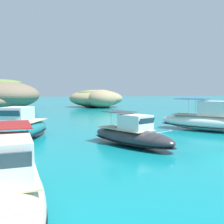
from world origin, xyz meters
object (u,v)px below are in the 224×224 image
object	(u,v)px
motorboat_cream	(1,191)
motorboat_charcoal	(132,135)
islet_small	(97,98)
motorboat_white	(209,121)
motorboat_teal	(20,129)

from	to	relation	value
motorboat_cream	motorboat_charcoal	bearing A→B (deg)	49.00
islet_small	motorboat_cream	bearing A→B (deg)	-107.09
motorboat_charcoal	motorboat_white	xyz separation A→B (m)	(10.80, 4.82, 0.25)
motorboat_charcoal	motorboat_white	distance (m)	11.83
islet_small	motorboat_charcoal	size ratio (longest dim) A/B	2.06
motorboat_white	motorboat_cream	bearing A→B (deg)	-142.92
motorboat_charcoal	motorboat_teal	distance (m)	9.85
motorboat_teal	motorboat_white	bearing A→B (deg)	-1.10
islet_small	motorboat_cream	world-z (taller)	islet_small
motorboat_white	motorboat_teal	world-z (taller)	motorboat_white
motorboat_white	motorboat_teal	distance (m)	19.18
motorboat_cream	motorboat_white	xyz separation A→B (m)	(19.28, 14.58, 0.14)
motorboat_charcoal	motorboat_teal	world-z (taller)	motorboat_teal
motorboat_charcoal	motorboat_white	size ratio (longest dim) A/B	0.80
motorboat_white	islet_small	bearing A→B (deg)	91.34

